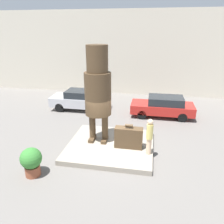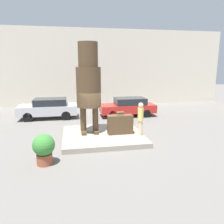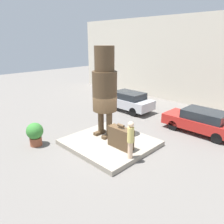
{
  "view_description": "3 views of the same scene",
  "coord_description": "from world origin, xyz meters",
  "px_view_note": "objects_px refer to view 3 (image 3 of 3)",
  "views": [
    {
      "loc": [
        1.88,
        -9.65,
        5.71
      ],
      "look_at": [
        0.13,
        -0.29,
        2.1
      ],
      "focal_mm": 35.0,
      "sensor_mm": 36.0,
      "label": 1
    },
    {
      "loc": [
        -1.62,
        -11.29,
        3.89
      ],
      "look_at": [
        0.47,
        -0.2,
        1.48
      ],
      "focal_mm": 35.0,
      "sensor_mm": 36.0,
      "label": 2
    },
    {
      "loc": [
        7.49,
        -7.41,
        5.33
      ],
      "look_at": [
        0.25,
        -0.08,
        1.92
      ],
      "focal_mm": 35.0,
      "sensor_mm": 36.0,
      "label": 3
    }
  ],
  "objects_px": {
    "giant_suitcase": "(121,138)",
    "tourist": "(131,138)",
    "parked_car_red": "(201,121)",
    "planter_pot": "(35,133)",
    "parked_car_silver": "(127,100)",
    "statue_figure": "(105,86)"
  },
  "relations": [
    {
      "from": "giant_suitcase",
      "to": "parked_car_red",
      "type": "relative_size",
      "value": 0.32
    },
    {
      "from": "parked_car_silver",
      "to": "planter_pot",
      "type": "distance_m",
      "value": 8.05
    },
    {
      "from": "giant_suitcase",
      "to": "tourist",
      "type": "bearing_deg",
      "value": -24.5
    },
    {
      "from": "statue_figure",
      "to": "tourist",
      "type": "height_order",
      "value": "statue_figure"
    },
    {
      "from": "parked_car_silver",
      "to": "statue_figure",
      "type": "bearing_deg",
      "value": 118.0
    },
    {
      "from": "planter_pot",
      "to": "tourist",
      "type": "bearing_deg",
      "value": 24.8
    },
    {
      "from": "parked_car_silver",
      "to": "giant_suitcase",
      "type": "bearing_deg",
      "value": 128.08
    },
    {
      "from": "parked_car_silver",
      "to": "planter_pot",
      "type": "bearing_deg",
      "value": 93.91
    },
    {
      "from": "statue_figure",
      "to": "planter_pot",
      "type": "height_order",
      "value": "statue_figure"
    },
    {
      "from": "tourist",
      "to": "parked_car_silver",
      "type": "relative_size",
      "value": 0.41
    },
    {
      "from": "statue_figure",
      "to": "planter_pot",
      "type": "relative_size",
      "value": 3.86
    },
    {
      "from": "tourist",
      "to": "planter_pot",
      "type": "height_order",
      "value": "tourist"
    },
    {
      "from": "parked_car_red",
      "to": "planter_pot",
      "type": "xyz_separation_m",
      "value": [
        -5.49,
        -7.74,
        -0.06
      ]
    },
    {
      "from": "tourist",
      "to": "planter_pot",
      "type": "xyz_separation_m",
      "value": [
        -4.68,
        -2.16,
        -0.52
      ]
    },
    {
      "from": "tourist",
      "to": "parked_car_red",
      "type": "height_order",
      "value": "tourist"
    },
    {
      "from": "statue_figure",
      "to": "giant_suitcase",
      "type": "relative_size",
      "value": 3.56
    },
    {
      "from": "tourist",
      "to": "parked_car_red",
      "type": "distance_m",
      "value": 5.65
    },
    {
      "from": "statue_figure",
      "to": "planter_pot",
      "type": "distance_m",
      "value": 4.42
    },
    {
      "from": "tourist",
      "to": "parked_car_silver",
      "type": "distance_m",
      "value": 7.87
    },
    {
      "from": "parked_car_silver",
      "to": "parked_car_red",
      "type": "height_order",
      "value": "parked_car_silver"
    },
    {
      "from": "statue_figure",
      "to": "giant_suitcase",
      "type": "bearing_deg",
      "value": -16.55
    },
    {
      "from": "statue_figure",
      "to": "parked_car_silver",
      "type": "height_order",
      "value": "statue_figure"
    }
  ]
}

